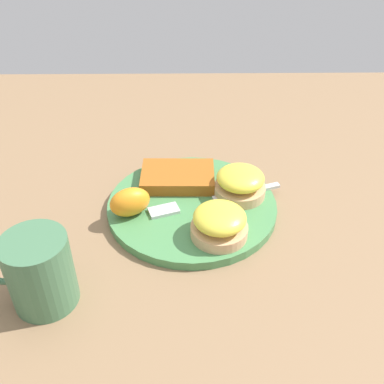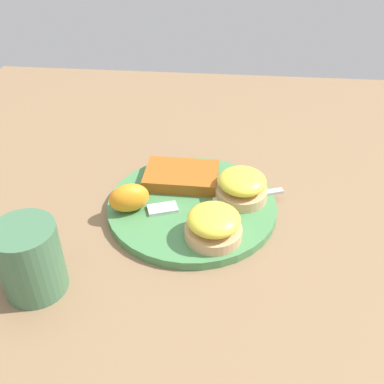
% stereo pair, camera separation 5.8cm
% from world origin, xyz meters
% --- Properties ---
extents(ground_plane, '(1.10, 1.10, 0.00)m').
position_xyz_m(ground_plane, '(0.00, 0.00, 0.00)').
color(ground_plane, '#846647').
extents(plate, '(0.26, 0.26, 0.01)m').
position_xyz_m(plate, '(0.00, 0.00, 0.01)').
color(plate, '#47844C').
rests_on(plate, ground_plane).
extents(sandwich_benedict_left, '(0.08, 0.08, 0.05)m').
position_xyz_m(sandwich_benedict_left, '(-0.04, 0.07, 0.04)').
color(sandwich_benedict_left, tan).
rests_on(sandwich_benedict_left, plate).
extents(sandwich_benedict_right, '(0.08, 0.08, 0.05)m').
position_xyz_m(sandwich_benedict_right, '(-0.07, -0.02, 0.04)').
color(sandwich_benedict_right, tan).
rests_on(sandwich_benedict_right, plate).
extents(hashbrown_patty, '(0.12, 0.08, 0.02)m').
position_xyz_m(hashbrown_patty, '(0.02, -0.06, 0.02)').
color(hashbrown_patty, '#9D551A').
rests_on(hashbrown_patty, plate).
extents(orange_wedge, '(0.07, 0.06, 0.04)m').
position_xyz_m(orange_wedge, '(0.09, 0.03, 0.04)').
color(orange_wedge, orange).
rests_on(orange_wedge, plate).
extents(fork, '(0.21, 0.09, 0.00)m').
position_xyz_m(fork, '(-0.02, -0.00, 0.02)').
color(fork, silver).
rests_on(fork, plate).
extents(cup, '(0.11, 0.08, 0.10)m').
position_xyz_m(cup, '(0.18, 0.17, 0.05)').
color(cup, '#42704C').
rests_on(cup, ground_plane).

